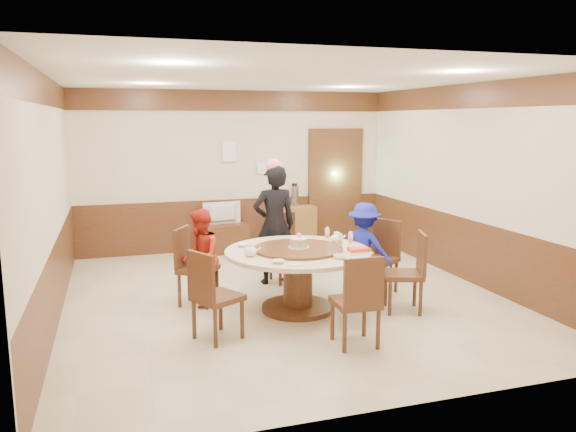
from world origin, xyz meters
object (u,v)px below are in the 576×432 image
object	(u,v)px
person_standing	(274,225)
tv_stand	(223,238)
birthday_cake	(299,243)
banquet_table	(298,268)
shrimp_platter	(359,250)
person_blue	(364,248)
television	(223,213)
thermos	(294,196)
person_red	(200,258)
side_cabinet	(293,227)

from	to	relation	value
person_standing	tv_stand	xyz separation A→B (m)	(-0.34, 2.05, -0.59)
person_standing	birthday_cake	distance (m)	1.22
banquet_table	tv_stand	bearing A→B (deg)	95.06
shrimp_platter	tv_stand	bearing A→B (deg)	104.39
banquet_table	person_blue	world-z (taller)	person_blue
shrimp_platter	television	world-z (taller)	television
shrimp_platter	thermos	world-z (taller)	thermos
person_standing	banquet_table	bearing A→B (deg)	87.18
person_red	shrimp_platter	world-z (taller)	person_red
person_red	tv_stand	distance (m)	2.86
banquet_table	person_red	world-z (taller)	person_red
person_red	thermos	bearing A→B (deg)	152.58
banquet_table	television	xyz separation A→B (m)	(-0.29, 3.26, 0.16)
side_cabinet	shrimp_platter	bearing A→B (deg)	-95.56
person_standing	shrimp_platter	size ratio (longest dim) A/B	5.59
person_standing	person_red	bearing A→B (deg)	30.06
banquet_table	shrimp_platter	world-z (taller)	shrimp_platter
shrimp_platter	thermos	xyz separation A→B (m)	(0.39, 3.64, 0.16)
banquet_table	person_blue	bearing A→B (deg)	21.30
tv_stand	side_cabinet	distance (m)	1.29
birthday_cake	shrimp_platter	world-z (taller)	birthday_cake
tv_stand	television	xyz separation A→B (m)	(0.00, 0.00, 0.44)
tv_stand	banquet_table	bearing A→B (deg)	-84.94
thermos	television	bearing A→B (deg)	-178.69
tv_stand	shrimp_platter	bearing A→B (deg)	-75.61
person_red	television	size ratio (longest dim) A/B	1.81
person_standing	shrimp_platter	bearing A→B (deg)	110.18
banquet_table	side_cabinet	bearing A→B (deg)	73.24
thermos	person_blue	bearing A→B (deg)	-89.13
person_blue	side_cabinet	bearing A→B (deg)	-38.73
television	shrimp_platter	bearing A→B (deg)	97.97
tv_stand	birthday_cake	bearing A→B (deg)	-84.73
side_cabinet	television	bearing A→B (deg)	-178.66
person_blue	person_red	bearing A→B (deg)	46.46
person_standing	birthday_cake	size ratio (longest dim) A/B	6.56
side_cabinet	person_standing	bearing A→B (deg)	-114.32
television	thermos	size ratio (longest dim) A/B	1.77
person_red	tv_stand	world-z (taller)	person_red
person_blue	birthday_cake	world-z (taller)	person_blue
person_standing	shrimp_platter	world-z (taller)	person_standing
banquet_table	tv_stand	xyz separation A→B (m)	(-0.29, 3.26, -0.28)
person_red	television	distance (m)	2.84
side_cabinet	birthday_cake	bearing A→B (deg)	-106.56
thermos	person_red	bearing A→B (deg)	-127.60
tv_stand	side_cabinet	size ratio (longest dim) A/B	1.06
birthday_cake	television	xyz separation A→B (m)	(-0.30, 3.26, -0.15)
banquet_table	thermos	size ratio (longest dim) A/B	4.63
banquet_table	birthday_cake	bearing A→B (deg)	-7.81
person_standing	television	world-z (taller)	person_standing
person_standing	side_cabinet	world-z (taller)	person_standing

